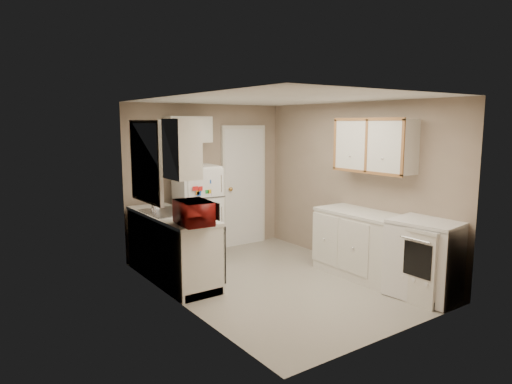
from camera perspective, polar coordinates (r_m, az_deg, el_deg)
floor at (r=6.23m, az=2.69°, el=-11.09°), size 3.80×3.80×0.00m
ceiling at (r=5.87m, az=2.86°, el=11.54°), size 3.80×3.80×0.00m
wall_left at (r=5.20m, az=-9.50°, el=-1.46°), size 3.80×3.80×0.00m
wall_right at (r=6.87m, az=12.04°, el=0.91°), size 3.80×3.80×0.00m
wall_back at (r=7.51m, az=-6.15°, el=1.69°), size 2.80×2.80×0.00m
wall_front at (r=4.61m, az=17.44°, el=-3.06°), size 2.80×2.80×0.00m
left_counter at (r=6.29m, az=-10.43°, el=-6.74°), size 0.60×1.80×0.90m
dishwasher at (r=5.89m, az=-5.39°, el=-7.29°), size 0.03×0.58×0.72m
sink at (r=6.33m, az=-11.10°, el=-2.84°), size 0.54×0.74×0.16m
microwave at (r=5.47m, az=-7.74°, el=-2.54°), size 0.55×0.34×0.35m
soap_bottle at (r=6.52m, az=-12.47°, el=-1.30°), size 0.10×0.10×0.18m
window_blinds at (r=6.13m, az=-13.52°, el=3.70°), size 0.10×0.98×1.08m
upper_cabinet_left at (r=5.40m, az=-9.24°, el=5.32°), size 0.30×0.45×0.70m
refrigerator at (r=7.06m, az=-7.37°, el=-2.63°), size 0.66×0.64×1.47m
cabinet_over_fridge at (r=7.14m, az=-8.50°, el=7.73°), size 0.70×0.30×0.40m
interior_door at (r=7.86m, az=-1.52°, el=0.72°), size 0.86×0.06×2.08m
right_counter at (r=6.28m, az=15.31°, el=-6.92°), size 0.60×2.00×0.90m
stove at (r=5.93m, az=20.43°, el=-7.80°), size 0.74×0.87×0.96m
upper_cabinet_right at (r=6.38m, az=14.58°, el=5.65°), size 0.30×1.20×0.70m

